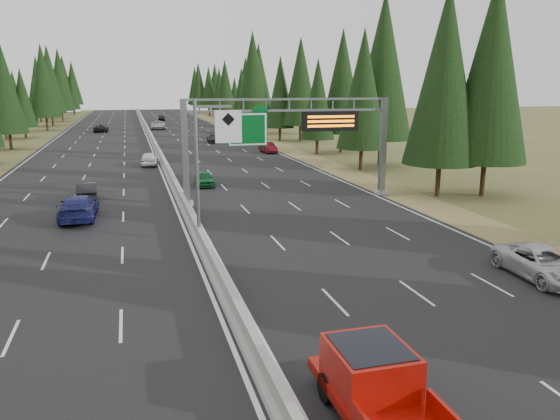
{
  "coord_description": "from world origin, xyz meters",
  "views": [
    {
      "loc": [
        -3.54,
        -5.24,
        8.78
      ],
      "look_at": [
        3.42,
        20.0,
        2.81
      ],
      "focal_mm": 35.0,
      "sensor_mm": 36.0,
      "label": 1
    }
  ],
  "objects": [
    {
      "name": "sign_gantry",
      "position": [
        8.92,
        34.88,
        5.27
      ],
      "size": [
        16.75,
        0.98,
        7.8
      ],
      "color": "slate",
      "rests_on": "road"
    },
    {
      "name": "car_onc_white",
      "position": [
        -1.5,
        57.1,
        0.84
      ],
      "size": [
        2.2,
        4.62,
        1.52
      ],
      "primitive_type": "imported",
      "rotation": [
        0.0,
        0.0,
        3.05
      ],
      "color": "silver",
      "rests_on": "road"
    },
    {
      "name": "road",
      "position": [
        0.0,
        80.0,
        0.04
      ],
      "size": [
        32.0,
        260.0,
        0.08
      ],
      "primitive_type": "cube",
      "color": "black",
      "rests_on": "ground"
    },
    {
      "name": "car_ahead_dkgrey",
      "position": [
        9.24,
        80.47,
        0.75
      ],
      "size": [
        2.24,
        4.73,
        1.33
      ],
      "primitive_type": "imported",
      "rotation": [
        0.0,
        0.0,
        -0.08
      ],
      "color": "black",
      "rests_on": "road"
    },
    {
      "name": "silver_minivan",
      "position": [
        14.5,
        14.6,
        0.81
      ],
      "size": [
        2.7,
        5.36,
        1.45
      ],
      "primitive_type": "imported",
      "rotation": [
        0.0,
        0.0,
        -0.06
      ],
      "color": "#B8B7BC",
      "rests_on": "road"
    },
    {
      "name": "shoulder_left",
      "position": [
        -17.8,
        80.0,
        0.03
      ],
      "size": [
        3.6,
        260.0,
        0.06
      ],
      "primitive_type": "cube",
      "color": "#515427",
      "rests_on": "ground"
    },
    {
      "name": "red_pickup",
      "position": [
        2.32,
        6.48,
        1.16
      ],
      "size": [
        2.14,
        5.99,
        1.95
      ],
      "color": "black",
      "rests_on": "road"
    },
    {
      "name": "car_ahead_green",
      "position": [
        2.73,
        42.77,
        0.73
      ],
      "size": [
        1.58,
        3.84,
        1.3
      ],
      "primitive_type": "imported",
      "rotation": [
        0.0,
        0.0,
        -0.01
      ],
      "color": "#135629",
      "rests_on": "road"
    },
    {
      "name": "car_onc_near",
      "position": [
        -6.97,
        38.97,
        0.77
      ],
      "size": [
        1.7,
        4.29,
        1.39
      ],
      "primitive_type": "imported",
      "rotation": [
        0.0,
        0.0,
        3.2
      ],
      "color": "black",
      "rests_on": "road"
    },
    {
      "name": "car_ahead_far",
      "position": [
        4.79,
        139.82,
        0.81
      ],
      "size": [
        2.02,
        4.39,
        1.46
      ],
      "primitive_type": "imported",
      "rotation": [
        0.0,
        0.0,
        -0.07
      ],
      "color": "black",
      "rests_on": "road"
    },
    {
      "name": "hov_sign_pole",
      "position": [
        0.58,
        24.97,
        4.72
      ],
      "size": [
        2.8,
        0.5,
        8.0
      ],
      "color": "slate",
      "rests_on": "road"
    },
    {
      "name": "car_onc_far",
      "position": [
        -8.68,
        106.63,
        0.85
      ],
      "size": [
        2.65,
        5.59,
        1.54
      ],
      "primitive_type": "imported",
      "rotation": [
        0.0,
        0.0,
        3.12
      ],
      "color": "black",
      "rests_on": "road"
    },
    {
      "name": "median_barrier",
      "position": [
        0.0,
        80.0,
        0.41
      ],
      "size": [
        0.7,
        260.0,
        0.85
      ],
      "color": "gray",
      "rests_on": "road"
    },
    {
      "name": "car_ahead_dkred",
      "position": [
        14.24,
        65.19,
        0.77
      ],
      "size": [
        1.76,
        4.27,
        1.37
      ],
      "primitive_type": "imported",
      "rotation": [
        0.0,
        0.0,
        0.07
      ],
      "color": "#530B12",
      "rests_on": "road"
    },
    {
      "name": "shoulder_right",
      "position": [
        17.8,
        80.0,
        0.03
      ],
      "size": [
        3.6,
        260.0,
        0.06
      ],
      "primitive_type": "cube",
      "color": "olive",
      "rests_on": "ground"
    },
    {
      "name": "car_onc_blue",
      "position": [
        -7.08,
        32.45,
        0.9
      ],
      "size": [
        2.4,
        5.67,
        1.63
      ],
      "primitive_type": "imported",
      "rotation": [
        0.0,
        0.0,
        3.12
      ],
      "color": "navy",
      "rests_on": "road"
    },
    {
      "name": "car_ahead_white",
      "position": [
        2.4,
        110.87,
        0.91
      ],
      "size": [
        3.04,
        6.08,
        1.66
      ],
      "primitive_type": "imported",
      "rotation": [
        0.0,
        0.0,
        -0.05
      ],
      "color": "silver",
      "rests_on": "road"
    },
    {
      "name": "tree_row_right",
      "position": [
        21.92,
        60.9,
        9.44
      ],
      "size": [
        11.56,
        240.06,
        18.73
      ],
      "color": "black",
      "rests_on": "ground"
    }
  ]
}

